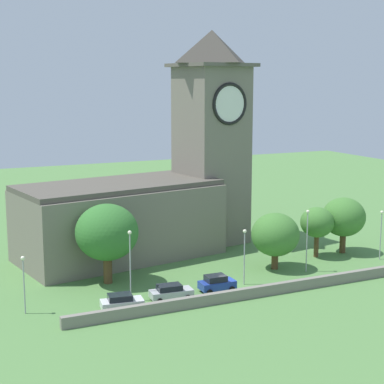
# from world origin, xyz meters

# --- Properties ---
(ground_plane) EXTENTS (200.00, 200.00, 0.00)m
(ground_plane) POSITION_xyz_m (0.00, 15.00, 0.00)
(ground_plane) COLOR #517F42
(church) EXTENTS (34.80, 17.05, 30.67)m
(church) POSITION_xyz_m (-1.47, 19.12, 9.28)
(church) COLOR slate
(church) RESTS_ON ground
(quay_barrier) EXTENTS (41.56, 0.70, 1.22)m
(quay_barrier) POSITION_xyz_m (0.00, -3.80, 0.61)
(quay_barrier) COLOR gray
(quay_barrier) RESTS_ON ground
(car_white) EXTENTS (4.62, 2.79, 1.74)m
(car_white) POSITION_xyz_m (-13.80, -1.35, 0.88)
(car_white) COLOR silver
(car_white) RESTS_ON ground
(car_silver) EXTENTS (4.82, 2.53, 1.68)m
(car_silver) POSITION_xyz_m (-7.87, -0.48, 0.85)
(car_silver) COLOR silver
(car_silver) RESTS_ON ground
(car_blue) EXTENTS (4.13, 2.36, 1.90)m
(car_blue) POSITION_xyz_m (-2.08, -0.19, 0.95)
(car_blue) COLOR #233D9E
(car_blue) RESTS_ON ground
(streetlamp_west_end) EXTENTS (0.44, 0.44, 6.11)m
(streetlamp_west_end) POSITION_xyz_m (-23.08, 1.87, 4.16)
(streetlamp_west_end) COLOR #9EA0A5
(streetlamp_west_end) RESTS_ON ground
(streetlamp_west_mid) EXTENTS (0.44, 0.44, 7.82)m
(streetlamp_west_mid) POSITION_xyz_m (-11.96, 1.01, 5.14)
(streetlamp_west_mid) COLOR #9EA0A5
(streetlamp_west_mid) RESTS_ON ground
(streetlamp_central) EXTENTS (0.44, 0.44, 6.65)m
(streetlamp_central) POSITION_xyz_m (1.93, 0.60, 4.47)
(streetlamp_central) COLOR #9EA0A5
(streetlamp_central) RESTS_ON ground
(streetlamp_east_mid) EXTENTS (0.44, 0.44, 7.89)m
(streetlamp_east_mid) POSITION_xyz_m (11.50, 1.76, 5.18)
(streetlamp_east_mid) COLOR #9EA0A5
(streetlamp_east_mid) RESTS_ON ground
(streetlamp_east_end) EXTENTS (0.44, 0.44, 6.67)m
(streetlamp_east_end) POSITION_xyz_m (23.62, 2.13, 4.49)
(streetlamp_east_end) COLOR #9EA0A5
(streetlamp_east_end) RESTS_ON ground
(tree_by_tower) EXTENTS (7.38, 7.38, 9.49)m
(tree_by_tower) POSITION_xyz_m (-12.37, 7.89, 6.13)
(tree_by_tower) COLOR brown
(tree_by_tower) RESTS_ON ground
(tree_churchyard) EXTENTS (6.09, 6.09, 7.22)m
(tree_churchyard) POSITION_xyz_m (8.58, 4.43, 4.45)
(tree_churchyard) COLOR brown
(tree_churchyard) RESTS_ON ground
(tree_riverside_west) EXTENTS (4.55, 4.55, 6.86)m
(tree_riverside_west) POSITION_xyz_m (16.66, 6.78, 4.77)
(tree_riverside_west) COLOR brown
(tree_riverside_west) RESTS_ON ground
(tree_riverside_east) EXTENTS (5.98, 5.98, 7.77)m
(tree_riverside_east) POSITION_xyz_m (21.26, 6.99, 5.04)
(tree_riverside_east) COLOR brown
(tree_riverside_east) RESTS_ON ground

